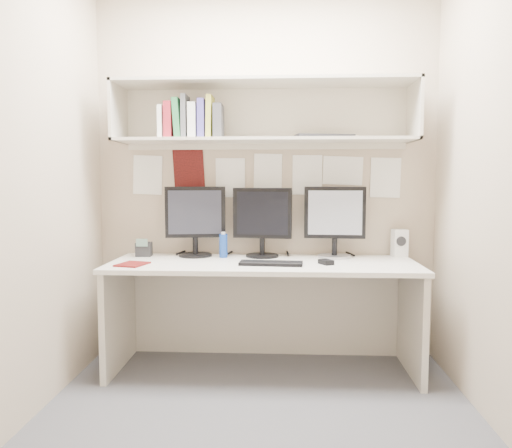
# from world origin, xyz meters

# --- Properties ---
(floor) EXTENTS (2.40, 2.00, 0.01)m
(floor) POSITION_xyz_m (0.00, 0.00, 0.00)
(floor) COLOR #4A494F
(floor) RESTS_ON ground
(wall_back) EXTENTS (2.40, 0.02, 2.60)m
(wall_back) POSITION_xyz_m (0.00, 1.00, 1.30)
(wall_back) COLOR tan
(wall_back) RESTS_ON ground
(wall_front) EXTENTS (2.40, 0.02, 2.60)m
(wall_front) POSITION_xyz_m (0.00, -1.00, 1.30)
(wall_front) COLOR tan
(wall_front) RESTS_ON ground
(wall_left) EXTENTS (0.02, 2.00, 2.60)m
(wall_left) POSITION_xyz_m (-1.20, 0.00, 1.30)
(wall_left) COLOR tan
(wall_left) RESTS_ON ground
(wall_right) EXTENTS (0.02, 2.00, 2.60)m
(wall_right) POSITION_xyz_m (1.20, 0.00, 1.30)
(wall_right) COLOR tan
(wall_right) RESTS_ON ground
(desk) EXTENTS (2.00, 0.70, 0.73)m
(desk) POSITION_xyz_m (0.00, 0.65, 0.37)
(desk) COLOR silver
(desk) RESTS_ON floor
(overhead_hutch) EXTENTS (2.00, 0.38, 0.40)m
(overhead_hutch) POSITION_xyz_m (0.00, 0.86, 1.72)
(overhead_hutch) COLOR beige
(overhead_hutch) RESTS_ON wall_back
(pinned_papers) EXTENTS (1.92, 0.01, 0.48)m
(pinned_papers) POSITION_xyz_m (0.00, 0.99, 1.25)
(pinned_papers) COLOR white
(pinned_papers) RESTS_ON wall_back
(monitor_left) EXTENTS (0.42, 0.23, 0.49)m
(monitor_left) POSITION_xyz_m (-0.48, 0.87, 0.99)
(monitor_left) COLOR black
(monitor_left) RESTS_ON desk
(monitor_center) EXTENTS (0.41, 0.23, 0.48)m
(monitor_center) POSITION_xyz_m (-0.01, 0.87, 0.99)
(monitor_center) COLOR black
(monitor_center) RESTS_ON desk
(monitor_right) EXTENTS (0.42, 0.23, 0.49)m
(monitor_right) POSITION_xyz_m (0.49, 0.87, 0.99)
(monitor_right) COLOR #A5A5AA
(monitor_right) RESTS_ON desk
(keyboard) EXTENTS (0.41, 0.17, 0.02)m
(keyboard) POSITION_xyz_m (0.05, 0.53, 0.74)
(keyboard) COLOR black
(keyboard) RESTS_ON desk
(mouse) EXTENTS (0.10, 0.11, 0.03)m
(mouse) POSITION_xyz_m (0.40, 0.57, 0.74)
(mouse) COLOR black
(mouse) RESTS_ON desk
(speaker) EXTENTS (0.11, 0.11, 0.19)m
(speaker) POSITION_xyz_m (0.94, 0.91, 0.83)
(speaker) COLOR silver
(speaker) RESTS_ON desk
(blue_bottle) EXTENTS (0.06, 0.06, 0.18)m
(blue_bottle) POSITION_xyz_m (-0.28, 0.82, 0.81)
(blue_bottle) COLOR #153A94
(blue_bottle) RESTS_ON desk
(maroon_notebook) EXTENTS (0.20, 0.23, 0.01)m
(maroon_notebook) POSITION_xyz_m (-0.82, 0.48, 0.74)
(maroon_notebook) COLOR #5B100F
(maroon_notebook) RESTS_ON desk
(desk_phone) EXTENTS (0.11, 0.10, 0.13)m
(desk_phone) POSITION_xyz_m (-0.85, 0.85, 0.78)
(desk_phone) COLOR black
(desk_phone) RESTS_ON desk
(book_stack) EXTENTS (0.42, 0.18, 0.28)m
(book_stack) POSITION_xyz_m (-0.48, 0.76, 1.66)
(book_stack) COLOR white
(book_stack) RESTS_ON overhead_hutch
(hutch_tray) EXTENTS (0.41, 0.22, 0.03)m
(hutch_tray) POSITION_xyz_m (0.40, 0.83, 1.55)
(hutch_tray) COLOR black
(hutch_tray) RESTS_ON overhead_hutch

